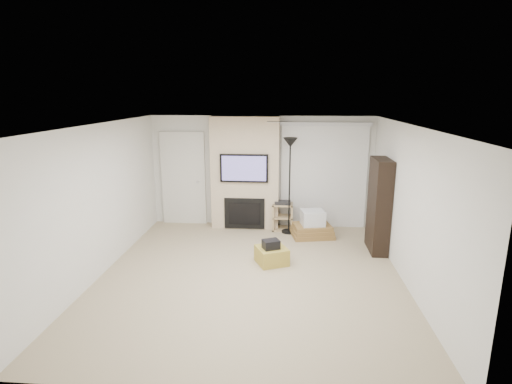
# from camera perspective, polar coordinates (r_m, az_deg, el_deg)

# --- Properties ---
(floor) EXTENTS (5.00, 5.50, 0.00)m
(floor) POSITION_cam_1_polar(r_m,az_deg,el_deg) (6.84, -0.82, -11.82)
(floor) COLOR tan
(floor) RESTS_ON ground
(ceiling) EXTENTS (5.00, 5.50, 0.00)m
(ceiling) POSITION_cam_1_polar(r_m,az_deg,el_deg) (6.19, -0.90, 9.54)
(ceiling) COLOR white
(ceiling) RESTS_ON wall_back
(wall_back) EXTENTS (5.00, 0.00, 2.50)m
(wall_back) POSITION_cam_1_polar(r_m,az_deg,el_deg) (9.07, 0.78, 2.94)
(wall_back) COLOR silver
(wall_back) RESTS_ON ground
(wall_front) EXTENTS (5.00, 0.00, 2.50)m
(wall_front) POSITION_cam_1_polar(r_m,az_deg,el_deg) (3.84, -4.83, -12.65)
(wall_front) COLOR silver
(wall_front) RESTS_ON ground
(wall_left) EXTENTS (0.00, 5.50, 2.50)m
(wall_left) POSITION_cam_1_polar(r_m,az_deg,el_deg) (7.09, -21.43, -1.14)
(wall_left) COLOR silver
(wall_left) RESTS_ON ground
(wall_right) EXTENTS (0.00, 5.50, 2.50)m
(wall_right) POSITION_cam_1_polar(r_m,az_deg,el_deg) (6.66, 21.11, -2.03)
(wall_right) COLOR silver
(wall_right) RESTS_ON ground
(hvac_vent) EXTENTS (0.35, 0.18, 0.01)m
(hvac_vent) POSITION_cam_1_polar(r_m,az_deg,el_deg) (6.96, 3.07, 9.97)
(hvac_vent) COLOR silver
(hvac_vent) RESTS_ON ceiling
(ottoman) EXTENTS (0.66, 0.66, 0.30)m
(ottoman) POSITION_cam_1_polar(r_m,az_deg,el_deg) (7.24, 2.25, -9.03)
(ottoman) COLOR #A99337
(ottoman) RESTS_ON floor
(black_bag) EXTENTS (0.35, 0.31, 0.16)m
(black_bag) POSITION_cam_1_polar(r_m,az_deg,el_deg) (7.11, 2.16, -7.47)
(black_bag) COLOR black
(black_bag) RESTS_ON ottoman
(fireplace_wall) EXTENTS (1.50, 0.47, 2.50)m
(fireplace_wall) POSITION_cam_1_polar(r_m,az_deg,el_deg) (8.90, -1.56, 2.63)
(fireplace_wall) COLOR beige
(fireplace_wall) RESTS_ON floor
(entry_door) EXTENTS (1.02, 0.11, 2.14)m
(entry_door) POSITION_cam_1_polar(r_m,az_deg,el_deg) (9.37, -10.29, 1.84)
(entry_door) COLOR silver
(entry_door) RESTS_ON floor
(vertical_blinds) EXTENTS (1.98, 0.10, 2.37)m
(vertical_blinds) POSITION_cam_1_polar(r_m,az_deg,el_deg) (9.04, 9.66, 2.85)
(vertical_blinds) COLOR silver
(vertical_blinds) RESTS_ON floor
(floor_lamp) EXTENTS (0.31, 0.31, 2.08)m
(floor_lamp) POSITION_cam_1_polar(r_m,az_deg,el_deg) (8.46, 4.89, 4.76)
(floor_lamp) COLOR black
(floor_lamp) RESTS_ON floor
(av_stand) EXTENTS (0.45, 0.38, 0.66)m
(av_stand) POSITION_cam_1_polar(r_m,az_deg,el_deg) (8.93, 3.80, -3.25)
(av_stand) COLOR tan
(av_stand) RESTS_ON floor
(box_stack) EXTENTS (0.96, 0.80, 0.57)m
(box_stack) POSITION_cam_1_polar(r_m,az_deg,el_deg) (8.61, 8.04, -4.91)
(box_stack) COLOR olive
(box_stack) RESTS_ON floor
(bookshelf) EXTENTS (0.30, 0.80, 1.80)m
(bookshelf) POSITION_cam_1_polar(r_m,az_deg,el_deg) (7.94, 17.17, -1.87)
(bookshelf) COLOR black
(bookshelf) RESTS_ON floor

